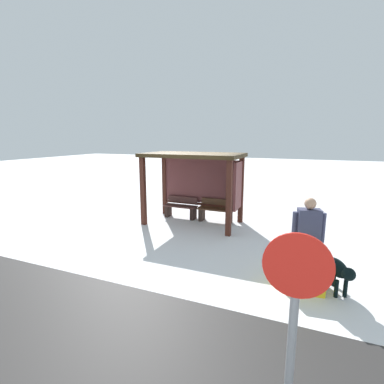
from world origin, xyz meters
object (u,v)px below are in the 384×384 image
at_px(bench_left_inside, 181,208).
at_px(bench_center_inside, 216,212).
at_px(person_walking, 308,233).
at_px(grit_bin, 304,273).
at_px(bus_shelter, 198,170).
at_px(street_sign, 291,345).
at_px(dog, 338,270).

distance_m(bench_left_inside, bench_center_inside, 1.26).
relative_size(bench_left_inside, person_walking, 0.70).
relative_size(bench_center_inside, grit_bin, 1.65).
height_order(bus_shelter, street_sign, bus_shelter).
height_order(person_walking, dog, person_walking).
bearing_deg(person_walking, bench_center_inside, 132.64).
xyz_separation_m(person_walking, street_sign, (-0.06, -3.79, 0.40)).
xyz_separation_m(bus_shelter, grit_bin, (3.33, -3.18, -1.41)).
xyz_separation_m(bench_left_inside, grit_bin, (4.07, -3.41, -0.04)).
bearing_deg(person_walking, dog, -27.79).
bearing_deg(grit_bin, bus_shelter, 136.34).
relative_size(bus_shelter, bench_left_inside, 2.65).
height_order(bench_center_inside, person_walking, person_walking).
bearing_deg(bench_left_inside, bus_shelter, -17.46).
xyz_separation_m(bench_center_inside, street_sign, (2.77, -6.87, 1.01)).
distance_m(bench_left_inside, street_sign, 8.03).
bearing_deg(grit_bin, person_walking, 86.19).
distance_m(bus_shelter, dog, 5.15).
xyz_separation_m(bench_center_inside, grit_bin, (2.81, -3.41, -0.05)).
bearing_deg(street_sign, bus_shelter, 116.40).
bearing_deg(grit_bin, street_sign, -90.63).
distance_m(street_sign, grit_bin, 3.62).
distance_m(dog, street_sign, 3.67).
bearing_deg(grit_bin, bench_left_inside, 140.02).
bearing_deg(dog, street_sign, -99.70).
relative_size(person_walking, grit_bin, 2.34).
distance_m(bus_shelter, street_sign, 7.42).
relative_size(bench_left_inside, bench_center_inside, 1.00).
xyz_separation_m(bus_shelter, bench_center_inside, (0.52, 0.23, -1.36)).
height_order(bench_left_inside, grit_bin, bench_left_inside).
relative_size(bench_center_inside, street_sign, 0.53).
relative_size(bus_shelter, person_walking, 1.86).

